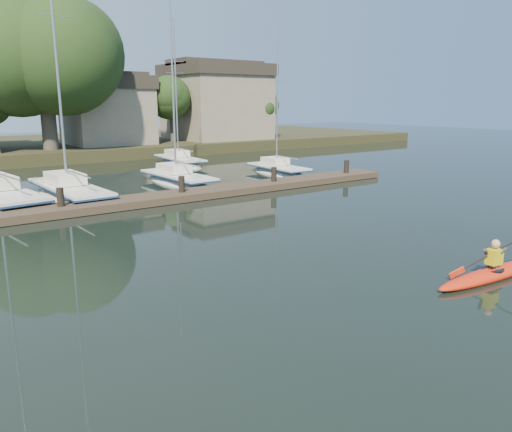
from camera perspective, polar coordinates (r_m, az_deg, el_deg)
ground at (r=13.22m, az=8.97°, el=-9.02°), size 160.00×160.00×0.00m
kayak at (r=15.87m, az=25.69°, el=-5.66°), size 5.00×1.22×1.59m
dock at (r=24.67m, az=-14.63°, el=1.54°), size 34.00×2.00×1.80m
sailboat_1 at (r=27.71m, az=-27.16°, el=0.87°), size 3.55×9.66×15.42m
sailboat_2 at (r=28.00m, az=-20.48°, el=1.63°), size 2.55×9.44×15.49m
sailboat_3 at (r=31.05m, az=-8.89°, el=3.36°), size 2.25×7.81×12.52m
sailboat_4 at (r=34.91m, az=2.53°, el=4.57°), size 2.24×6.49×10.89m
sailboat_7 at (r=40.49m, az=-8.72°, el=5.59°), size 2.55×7.73×12.27m
shore at (r=49.98m, az=-24.53°, el=9.89°), size 90.00×25.25×12.75m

